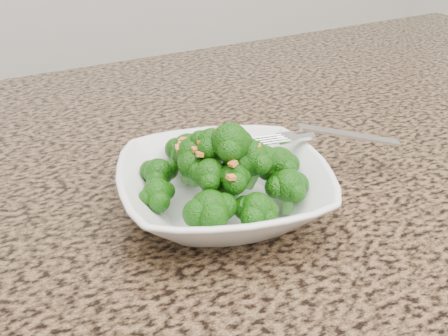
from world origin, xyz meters
TOP-DOWN VIEW (x-y plane):
  - granite_counter at (0.00, 0.30)m, footprint 1.64×1.04m
  - bowl at (-0.07, 0.29)m, footprint 0.26×0.26m
  - broccoli_pile at (-0.07, 0.29)m, footprint 0.18×0.18m
  - garlic_topping at (-0.07, 0.29)m, footprint 0.11×0.11m
  - fork at (0.03, 0.30)m, footprint 0.19×0.11m

SIDE VIEW (x-z plane):
  - granite_counter at x=0.00m, z-range 0.87..0.90m
  - bowl at x=-0.07m, z-range 0.90..0.95m
  - fork at x=0.03m, z-range 0.95..0.96m
  - broccoli_pile at x=-0.07m, z-range 0.95..1.01m
  - garlic_topping at x=-0.07m, z-range 1.01..1.02m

